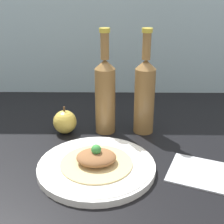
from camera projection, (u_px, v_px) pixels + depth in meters
ground_plane at (123, 163)px, 83.80cm from camera, size 180.00×110.00×4.00cm
plate at (97, 166)px, 76.88cm from camera, size 29.06×29.06×2.02cm
plated_food at (96, 159)px, 76.09cm from camera, size 17.80×17.80×5.32cm
cider_bottle_left at (105, 94)px, 92.66cm from camera, size 6.11×6.11×31.37cm
cider_bottle_right at (145, 94)px, 92.54cm from camera, size 6.11×6.11×31.37cm
apple at (65, 122)px, 95.05cm from camera, size 7.16×7.16×8.52cm
napkin at (198, 172)px, 75.83cm from camera, size 17.84×17.67×0.80cm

